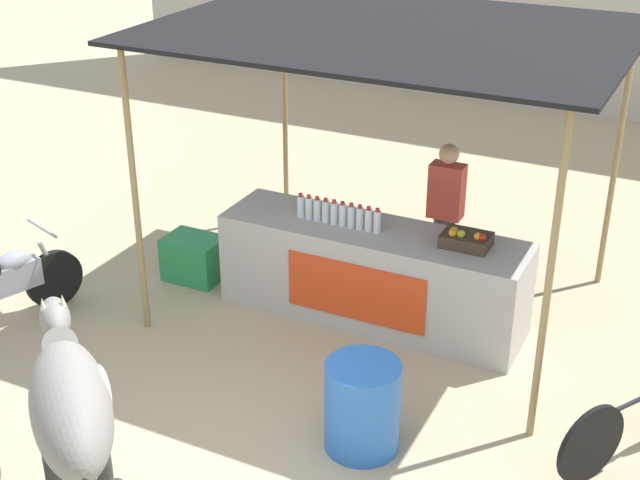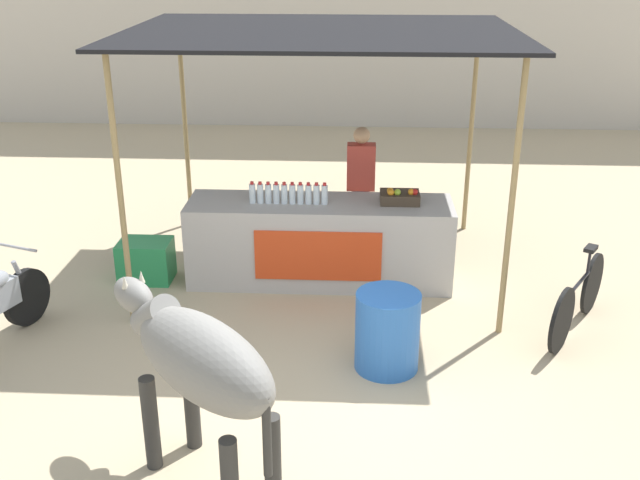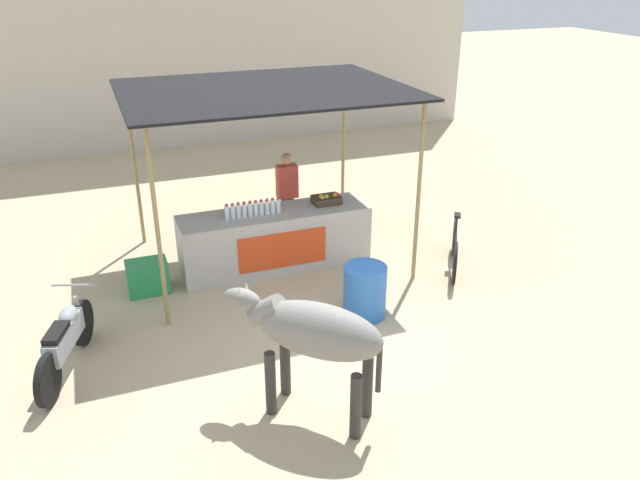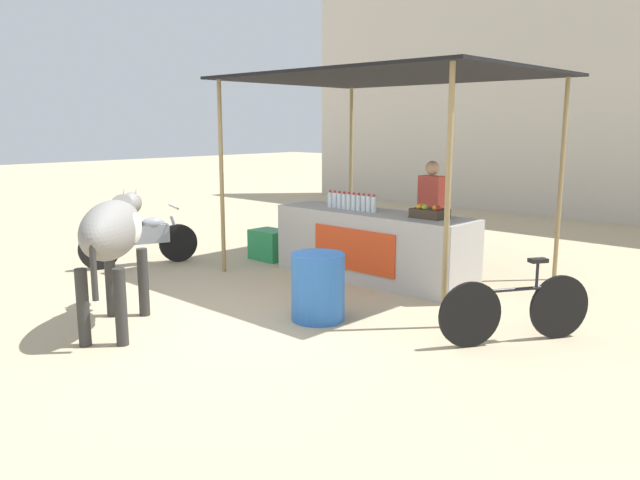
% 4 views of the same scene
% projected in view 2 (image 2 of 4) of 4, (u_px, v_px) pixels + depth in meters
% --- Properties ---
extents(ground_plane, '(60.00, 60.00, 0.00)m').
position_uv_depth(ground_plane, '(307.00, 384.00, 6.75)').
color(ground_plane, tan).
extents(stall_counter, '(3.00, 0.82, 0.96)m').
position_uv_depth(stall_counter, '(320.00, 242.00, 8.60)').
color(stall_counter, '#B2ADA8').
rests_on(stall_counter, ground).
extents(stall_awning, '(4.20, 3.20, 2.82)m').
position_uv_depth(stall_awning, '(321.00, 41.00, 8.03)').
color(stall_awning, black).
rests_on(stall_awning, ground).
extents(water_bottle_row, '(0.88, 0.07, 0.25)m').
position_uv_depth(water_bottle_row, '(288.00, 194.00, 8.34)').
color(water_bottle_row, silver).
rests_on(water_bottle_row, stall_counter).
extents(fruit_crate, '(0.44, 0.32, 0.18)m').
position_uv_depth(fruit_crate, '(400.00, 197.00, 8.39)').
color(fruit_crate, '#3F3326').
rests_on(fruit_crate, stall_counter).
extents(vendor_behind_counter, '(0.34, 0.22, 1.65)m').
position_uv_depth(vendor_behind_counter, '(361.00, 191.00, 9.13)').
color(vendor_behind_counter, '#383842').
rests_on(vendor_behind_counter, ground).
extents(cooler_box, '(0.60, 0.44, 0.48)m').
position_uv_depth(cooler_box, '(146.00, 261.00, 8.70)').
color(cooler_box, '#268C4C').
rests_on(cooler_box, ground).
extents(water_barrel, '(0.60, 0.60, 0.76)m').
position_uv_depth(water_barrel, '(387.00, 331.00, 6.88)').
color(water_barrel, blue).
rests_on(water_barrel, ground).
extents(cow, '(1.57, 1.52, 1.44)m').
position_uv_depth(cow, '(199.00, 361.00, 5.16)').
color(cow, gray).
rests_on(cow, ground).
extents(bicycle_leaning, '(0.91, 1.43, 0.85)m').
position_uv_depth(bicycle_leaning, '(578.00, 299.00, 7.55)').
color(bicycle_leaning, black).
rests_on(bicycle_leaning, ground).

